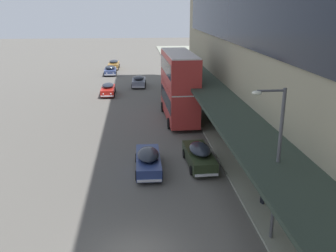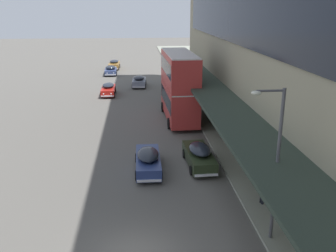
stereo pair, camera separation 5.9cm
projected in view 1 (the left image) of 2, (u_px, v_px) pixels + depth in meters
The scene contains 9 objects.
transit_bus_kerbside_front at pixel (179, 84), 35.72m from camera, with size 3.03×9.14×6.50m.
sedan_trailing_mid at pixel (199, 155), 25.89m from camera, with size 1.88×5.01×1.63m.
sedan_oncoming_rear at pixel (110, 70), 60.38m from camera, with size 2.07×4.34×1.46m.
sedan_second_mid at pixel (139, 81), 51.44m from camera, with size 2.04×4.40×1.53m.
sedan_lead_near at pixel (148, 160), 25.12m from camera, with size 1.77×4.91×1.55m.
sedan_far_back at pixel (108, 89), 46.68m from camera, with size 1.79×4.57×1.45m.
sedan_second_near at pixel (114, 64), 66.13m from camera, with size 1.96×4.93×1.54m.
pedestrian_at_kerb at pixel (263, 186), 20.55m from camera, with size 0.33×0.61×1.86m.
street_lamp at pixel (275, 156), 16.52m from camera, with size 1.50×0.28×7.22m.
Camera 1 is at (0.23, -14.05, 10.64)m, focal length 40.00 mm.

